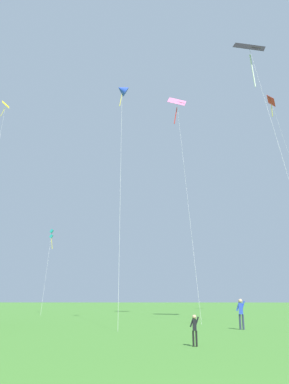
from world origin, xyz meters
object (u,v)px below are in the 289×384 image
(kite_teal_box, at_px, (51,235))
(person_foreground_watcher, at_px, (241,311))
(kite_black_large, at_px, (251,56))
(person_child_small, at_px, (195,327))
(kite_pink_low, at_px, (177,108))
(kite_yellow_diamond, at_px, (3,119))
(kite_red_high, at_px, (273,109))
(kite_blue_delta, at_px, (122,90))

(kite_teal_box, relative_size, person_foreground_watcher, 6.09)
(kite_black_large, relative_size, person_child_small, 22.16)
(kite_black_large, bearing_deg, kite_pink_low, 120.84)
(kite_yellow_diamond, relative_size, kite_pink_low, 1.09)
(kite_yellow_diamond, height_order, kite_pink_low, kite_yellow_diamond)
(kite_black_large, bearing_deg, kite_red_high, 68.71)
(kite_black_large, relative_size, person_foreground_watcher, 14.60)
(kite_black_large, height_order, person_child_small, kite_black_large)
(kite_blue_delta, height_order, kite_pink_low, kite_pink_low)
(kite_pink_low, distance_m, kite_black_large, 11.17)
(kite_blue_delta, height_order, person_child_small, kite_blue_delta)
(kite_blue_delta, distance_m, person_child_small, 22.41)
(kite_red_high, height_order, person_foreground_watcher, kite_red_high)
(kite_yellow_diamond, distance_m, kite_teal_box, 15.01)
(kite_teal_box, distance_m, person_foreground_watcher, 29.59)
(kite_teal_box, xyz_separation_m, kite_pink_low, (14.80, -7.01, 12.46))
(kite_yellow_diamond, xyz_separation_m, kite_teal_box, (5.78, 3.45, -13.42))
(kite_yellow_diamond, relative_size, kite_teal_box, 2.64)
(kite_pink_low, relative_size, person_child_small, 22.37)
(kite_teal_box, xyz_separation_m, kite_blue_delta, (9.90, -16.79, 9.01))
(person_child_small, bearing_deg, kite_teal_box, 114.74)
(person_child_small, bearing_deg, kite_red_high, 67.18)
(kite_pink_low, xyz_separation_m, kite_black_large, (5.72, -9.58, -0.42))
(kite_yellow_diamond, height_order, kite_teal_box, kite_yellow_diamond)
(kite_teal_box, bearing_deg, kite_black_large, -38.96)
(kite_red_high, xyz_separation_m, person_child_small, (-14.58, -34.64, -26.16))
(kite_red_high, xyz_separation_m, kite_black_large, (-8.09, -20.77, -5.86))
(kite_black_large, xyz_separation_m, person_foreground_watcher, (-3.37, -6.16, -19.98))
(kite_pink_low, xyz_separation_m, person_foreground_watcher, (2.35, -15.75, -20.40))
(kite_yellow_diamond, height_order, kite_blue_delta, kite_yellow_diamond)
(kite_yellow_diamond, bearing_deg, kite_teal_box, 30.83)
(kite_teal_box, relative_size, kite_black_large, 0.42)
(kite_blue_delta, xyz_separation_m, kite_pink_low, (4.90, 9.78, 3.45))
(kite_blue_delta, height_order, kite_black_large, kite_black_large)
(kite_teal_box, distance_m, kite_red_high, 34.01)
(kite_yellow_diamond, bearing_deg, kite_blue_delta, -40.40)
(kite_teal_box, xyz_separation_m, person_foreground_watcher, (17.15, -22.76, -7.94))
(kite_yellow_diamond, relative_size, person_child_small, 24.37)
(kite_blue_delta, bearing_deg, kite_teal_box, 120.53)
(kite_red_high, height_order, kite_black_large, kite_red_high)
(kite_pink_low, xyz_separation_m, person_child_small, (-0.76, -23.46, -20.72))
(kite_yellow_diamond, xyz_separation_m, kite_red_high, (34.39, 7.62, 4.48))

